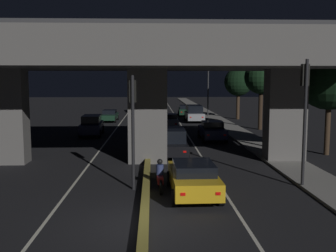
{
  "coord_description": "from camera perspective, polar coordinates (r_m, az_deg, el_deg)",
  "views": [
    {
      "loc": [
        0.29,
        -12.45,
        4.7
      ],
      "look_at": [
        1.5,
        18.38,
        1.12
      ],
      "focal_mm": 42.0,
      "sensor_mm": 36.0,
      "label": 1
    }
  ],
  "objects": [
    {
      "name": "ground_plane",
      "position": [
        13.31,
        -3.46,
        -14.08
      ],
      "size": [
        200.0,
        200.0,
        0.0
      ],
      "primitive_type": "plane",
      "color": "black"
    },
    {
      "name": "lane_line_left_inner",
      "position": [
        47.82,
        -6.56,
        0.93
      ],
      "size": [
        0.12,
        126.0,
        0.0
      ],
      "primitive_type": "cube",
      "color": "beige",
      "rests_on": "ground_plane"
    },
    {
      "name": "lane_line_right_inner",
      "position": [
        47.77,
        1.4,
        0.97
      ],
      "size": [
        0.12,
        126.0,
        0.0
      ],
      "primitive_type": "cube",
      "color": "beige",
      "rests_on": "ground_plane"
    },
    {
      "name": "median_divider",
      "position": [
        47.66,
        -2.58,
        1.14
      ],
      "size": [
        0.31,
        126.0,
        0.32
      ],
      "primitive_type": "cube",
      "color": "olive",
      "rests_on": "ground_plane"
    },
    {
      "name": "sidewalk_right",
      "position": [
        41.42,
        8.38,
        0.11
      ],
      "size": [
        2.28,
        126.0,
        0.12
      ],
      "primitive_type": "cube",
      "color": "gray",
      "rests_on": "ground_plane"
    },
    {
      "name": "elevated_overpass",
      "position": [
        22.48,
        -3.03,
        9.77
      ],
      "size": [
        23.08,
        9.76,
        8.09
      ],
      "color": "#5B5956",
      "rests_on": "ground_plane"
    },
    {
      "name": "traffic_light_left_of_median",
      "position": [
        16.83,
        -5.12,
        2.01
      ],
      "size": [
        0.3,
        0.49,
        4.92
      ],
      "color": "black",
      "rests_on": "ground_plane"
    },
    {
      "name": "traffic_light_right_of_median",
      "position": [
        18.02,
        19.22,
        3.4
      ],
      "size": [
        0.3,
        0.49,
        5.61
      ],
      "color": "black",
      "rests_on": "ground_plane"
    },
    {
      "name": "street_lamp",
      "position": [
        51.65,
        5.47,
        7.24
      ],
      "size": [
        2.65,
        0.32,
        9.0
      ],
      "color": "#2D2D30",
      "rests_on": "ground_plane"
    },
    {
      "name": "car_taxi_yellow_lead",
      "position": [
        16.25,
        3.67,
        -7.46
      ],
      "size": [
        2.03,
        4.46,
        1.41
      ],
      "rotation": [
        0.0,
        0.0,
        1.59
      ],
      "color": "gold",
      "rests_on": "ground_plane"
    },
    {
      "name": "car_black_second",
      "position": [
        24.65,
        0.57,
        -2.27
      ],
      "size": [
        1.98,
        4.77,
        1.71
      ],
      "rotation": [
        0.0,
        0.0,
        1.57
      ],
      "color": "black",
      "rests_on": "ground_plane"
    },
    {
      "name": "car_dark_blue_third",
      "position": [
        31.03,
        6.43,
        -0.69
      ],
      "size": [
        1.92,
        4.14,
        1.54
      ],
      "rotation": [
        0.0,
        0.0,
        1.58
      ],
      "color": "#141938",
      "rests_on": "ground_plane"
    },
    {
      "name": "car_silver_fourth",
      "position": [
        38.14,
        0.11,
        0.72
      ],
      "size": [
        1.89,
        4.29,
        1.52
      ],
      "rotation": [
        0.0,
        0.0,
        1.56
      ],
      "color": "gray",
      "rests_on": "ground_plane"
    },
    {
      "name": "car_silver_fifth",
      "position": [
        45.13,
        3.81,
        1.89
      ],
      "size": [
        2.06,
        4.76,
        1.88
      ],
      "rotation": [
        0.0,
        0.0,
        1.58
      ],
      "color": "gray",
      "rests_on": "ground_plane"
    },
    {
      "name": "car_dark_green_sixth",
      "position": [
        52.09,
        2.57,
        2.3
      ],
      "size": [
        2.06,
        4.72,
        1.47
      ],
      "rotation": [
        0.0,
        0.0,
        1.53
      ],
      "color": "black",
      "rests_on": "ground_plane"
    },
    {
      "name": "car_dark_blue_lead_oncoming",
      "position": [
        34.23,
        -11.01,
        0.15
      ],
      "size": [
        2.0,
        4.7,
        1.75
      ],
      "rotation": [
        0.0,
        0.0,
        -1.52
      ],
      "color": "#141938",
      "rests_on": "ground_plane"
    },
    {
      "name": "car_dark_green_second_oncoming",
      "position": [
        45.97,
        -8.47,
        1.52
      ],
      "size": [
        1.83,
        4.74,
        1.32
      ],
      "rotation": [
        0.0,
        0.0,
        -1.57
      ],
      "color": "black",
      "rests_on": "ground_plane"
    },
    {
      "name": "car_black_third_oncoming",
      "position": [
        59.18,
        -4.43,
        2.81
      ],
      "size": [
        2.19,
        4.62,
        1.53
      ],
      "rotation": [
        0.0,
        0.0,
        -1.53
      ],
      "color": "black",
      "rests_on": "ground_plane"
    },
    {
      "name": "motorcycle_red_filtering_near",
      "position": [
        16.94,
        -1.19,
        -7.43
      ],
      "size": [
        0.33,
        1.95,
        1.38
      ],
      "rotation": [
        0.0,
        0.0,
        1.62
      ],
      "color": "black",
      "rests_on": "ground_plane"
    },
    {
      "name": "motorcycle_white_filtering_mid",
      "position": [
        23.83,
        -1.28,
        -3.2
      ],
      "size": [
        0.33,
        1.9,
        1.51
      ],
      "rotation": [
        0.0,
        0.0,
        1.52
      ],
      "color": "black",
      "rests_on": "ground_plane"
    },
    {
      "name": "pedestrian_on_sidewalk",
      "position": [
        27.78,
        14.82,
        -1.21
      ],
      "size": [
        0.34,
        0.34,
        1.78
      ],
      "color": "black",
      "rests_on": "sidewalk_right"
    },
    {
      "name": "roadside_tree_kerbside_near",
      "position": [
        26.63,
        22.44,
        6.61
      ],
      "size": [
        4.18,
        4.18,
        7.03
      ],
      "color": "#38281C",
      "rests_on": "ground_plane"
    },
    {
      "name": "roadside_tree_kerbside_mid",
      "position": [
        38.62,
        13.38,
        6.81
      ],
      "size": [
        3.21,
        3.21,
        6.62
      ],
      "color": "#2D2116",
      "rests_on": "ground_plane"
    },
    {
      "name": "roadside_tree_kerbside_far",
      "position": [
        48.59,
        10.18,
        6.28
      ],
      "size": [
        3.42,
        3.42,
        6.25
      ],
      "color": "#38281C",
      "rests_on": "ground_plane"
    }
  ]
}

